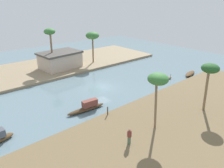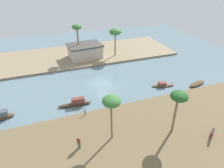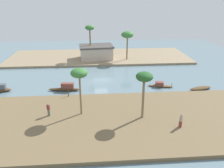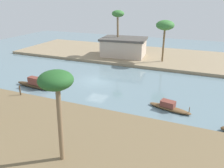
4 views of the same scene
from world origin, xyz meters
The scene contains 15 objects.
river_water centered at (0.00, 0.00, 0.00)m, with size 74.62×74.62×0.00m, color slate.
riverbank_left centered at (0.00, -15.07, 0.23)m, with size 44.48×14.94×0.45m, color brown.
riverbank_right centered at (0.00, 15.07, 0.23)m, with size 44.48×14.94×0.45m, color #937F60.
sampan_near_left_bank centered at (16.64, -6.21, 0.25)m, with size 4.20×2.06×0.50m.
sampan_foreground centered at (10.16, -4.55, 0.32)m, with size 4.37×1.83×0.91m.
sampan_downstream_large centered at (-16.57, -4.51, 0.46)m, with size 3.36×1.32×1.32m.
sampan_midstream centered at (-6.04, -4.97, 0.49)m, with size 5.30×1.33×1.35m.
person_on_near_bank centered at (8.84, -17.48, 1.18)m, with size 0.52×0.52×1.68m.
person_by_mooring centered at (-7.07, -13.65, 1.22)m, with size 0.43×0.42×1.71m.
mooring_post centered at (-5.20, -8.09, 0.98)m, with size 0.14×0.14×1.06m, color #4C3823.
palm_tree_left_near centered at (-2.94, -13.32, 5.88)m, with size 2.12×2.12×6.18m.
palm_tree_left_far centered at (4.84, -14.84, 5.66)m, with size 2.07×2.07×6.03m.
palm_tree_right_tall centered at (-2.09, 13.25, 7.22)m, with size 2.19×2.19×7.88m.
palm_tree_right_short centered at (6.53, 11.47, 6.19)m, with size 2.85×2.85×6.65m.
riverside_building centered at (-0.73, 12.75, 2.08)m, with size 8.34×6.28×3.21m.
Camera 3 is at (-0.81, -38.58, 14.97)m, focal length 34.90 mm.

